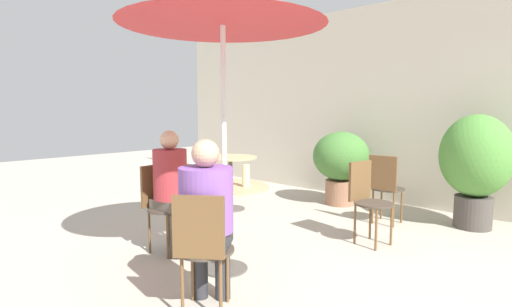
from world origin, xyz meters
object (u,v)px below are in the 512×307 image
(bistro_chair_3, at_px, (367,194))
(seated_person_0, at_px, (171,181))
(beer_glass_0, at_px, (203,176))
(umbrella, at_px, (223,9))
(beer_glass_3, at_px, (222,174))
(potted_plant_0, at_px, (341,161))
(bistro_chair_2, at_px, (385,183))
(cafe_table_near, at_px, (224,205))
(beer_glass_2, at_px, (246,176))
(beer_glass_1, at_px, (217,179))
(potted_plant_1, at_px, (476,161))
(cafe_table_far, at_px, (230,169))
(bistro_chair_0, at_px, (162,199))
(bistro_chair_1, at_px, (202,243))
(seated_person_1, at_px, (207,210))

(bistro_chair_3, relative_size, seated_person_0, 0.71)
(beer_glass_0, distance_m, umbrella, 1.43)
(beer_glass_3, bearing_deg, potted_plant_0, 98.84)
(bistro_chair_2, relative_size, beer_glass_3, 6.12)
(cafe_table_near, xyz_separation_m, beer_glass_2, (0.17, 0.10, 0.27))
(beer_glass_0, height_order, beer_glass_3, beer_glass_0)
(beer_glass_1, distance_m, potted_plant_1, 3.26)
(bistro_chair_2, height_order, beer_glass_2, beer_glass_2)
(cafe_table_far, bearing_deg, bistro_chair_2, 21.88)
(potted_plant_0, relative_size, umbrella, 0.46)
(bistro_chair_2, xyz_separation_m, bistro_chair_3, (0.16, -0.75, 0.00))
(beer_glass_3, bearing_deg, umbrella, -36.48)
(umbrella, bearing_deg, cafe_table_far, 135.85)
(bistro_chair_2, relative_size, bistro_chair_3, 1.00)
(bistro_chair_0, distance_m, potted_plant_0, 2.96)
(cafe_table_near, relative_size, beer_glass_0, 5.16)
(bistro_chair_0, bearing_deg, seated_person_0, -90.00)
(cafe_table_far, height_order, bistro_chair_3, bistro_chair_3)
(cafe_table_far, bearing_deg, beer_glass_2, -39.27)
(beer_glass_2, xyz_separation_m, potted_plant_0, (-0.75, 2.74, -0.19))
(seated_person_0, xyz_separation_m, beer_glass_2, (0.84, 0.19, 0.13))
(potted_plant_1, height_order, umbrella, umbrella)
(beer_glass_2, relative_size, potted_plant_1, 0.14)
(seated_person_0, distance_m, umbrella, 1.67)
(potted_plant_0, bearing_deg, bistro_chair_1, -72.79)
(cafe_table_far, height_order, bistro_chair_0, bistro_chair_0)
(bistro_chair_1, bearing_deg, potted_plant_1, -138.96)
(bistro_chair_2, distance_m, potted_plant_0, 1.13)
(potted_plant_1, distance_m, umbrella, 3.45)
(beer_glass_1, xyz_separation_m, beer_glass_2, (0.07, 0.27, 0.00))
(bistro_chair_1, xyz_separation_m, bistro_chair_3, (0.05, 2.17, 0.00))
(cafe_table_far, relative_size, beer_glass_2, 3.97)
(beer_glass_2, distance_m, umbrella, 1.41)
(beer_glass_3, xyz_separation_m, umbrella, (0.16, -0.12, 1.42))
(cafe_table_near, distance_m, beer_glass_2, 0.33)
(seated_person_0, bearing_deg, cafe_table_far, 21.26)
(bistro_chair_3, distance_m, beer_glass_3, 1.60)
(cafe_table_near, bearing_deg, beer_glass_1, -59.58)
(bistro_chair_2, xyz_separation_m, umbrella, (-0.39, -2.27, 1.72))
(beer_glass_1, bearing_deg, beer_glass_0, 164.50)
(bistro_chair_0, xyz_separation_m, beer_glass_3, (0.66, 0.22, 0.30))
(beer_glass_3, bearing_deg, cafe_table_near, -36.48)
(potted_plant_0, distance_m, umbrella, 3.30)
(beer_glass_2, height_order, beer_glass_3, beer_glass_2)
(beer_glass_3, bearing_deg, bistro_chair_3, 63.46)
(potted_plant_0, bearing_deg, beer_glass_2, -74.74)
(umbrella, bearing_deg, beer_glass_2, 30.88)
(bistro_chair_2, distance_m, seated_person_1, 2.82)
(cafe_table_near, xyz_separation_m, beer_glass_0, (-0.17, -0.09, 0.25))
(cafe_table_near, xyz_separation_m, cafe_table_far, (-1.54, 1.50, -0.01))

